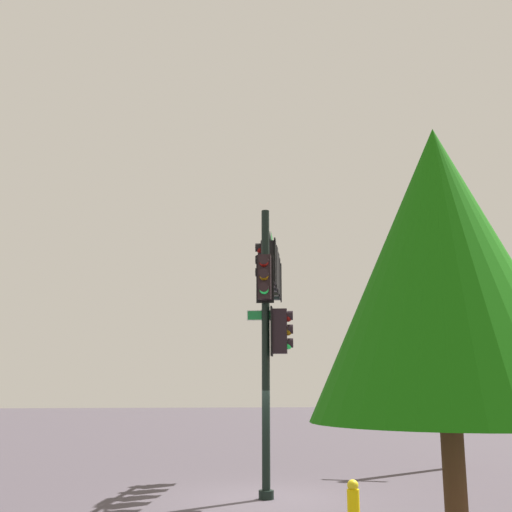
{
  "coord_description": "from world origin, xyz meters",
  "views": [
    {
      "loc": [
        -15.18,
        1.7,
        2.63
      ],
      "look_at": [
        0.3,
        0.21,
        5.92
      ],
      "focal_mm": 42.99,
      "sensor_mm": 36.0,
      "label": 1
    }
  ],
  "objects_px": {
    "signal_pole_assembly": "(270,290)",
    "tree_near": "(441,269)",
    "utility_pole": "(451,350)",
    "fire_hydrant": "(353,502)"
  },
  "relations": [
    {
      "from": "signal_pole_assembly",
      "to": "tree_near",
      "type": "distance_m",
      "value": 9.91
    },
    {
      "from": "tree_near",
      "to": "fire_hydrant",
      "type": "bearing_deg",
      "value": -2.11
    },
    {
      "from": "utility_pole",
      "to": "tree_near",
      "type": "relative_size",
      "value": 1.29
    },
    {
      "from": "fire_hydrant",
      "to": "tree_near",
      "type": "relative_size",
      "value": 0.14
    },
    {
      "from": "utility_pole",
      "to": "signal_pole_assembly",
      "type": "bearing_deg",
      "value": 118.47
    },
    {
      "from": "signal_pole_assembly",
      "to": "utility_pole",
      "type": "height_order",
      "value": "utility_pole"
    },
    {
      "from": "utility_pole",
      "to": "tree_near",
      "type": "bearing_deg",
      "value": 156.77
    },
    {
      "from": "fire_hydrant",
      "to": "tree_near",
      "type": "xyz_separation_m",
      "value": [
        -5.43,
        0.2,
        3.57
      ]
    },
    {
      "from": "signal_pole_assembly",
      "to": "tree_near",
      "type": "bearing_deg",
      "value": -174.87
    },
    {
      "from": "utility_pole",
      "to": "fire_hydrant",
      "type": "xyz_separation_m",
      "value": [
        -7.96,
        5.55,
        -3.4
      ]
    }
  ]
}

